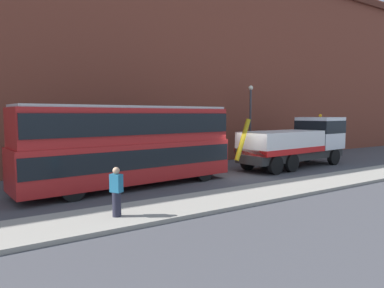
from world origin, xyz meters
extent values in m
plane|color=#424247|center=(0.00, 0.00, 0.00)|extent=(120.00, 120.00, 0.00)
cube|color=gray|center=(0.00, -4.20, 0.07)|extent=(60.00, 2.80, 0.15)
cube|color=brown|center=(0.00, 6.53, 8.00)|extent=(60.00, 1.20, 16.00)
cube|color=#2D2D2D|center=(5.48, 0.51, 0.85)|extent=(9.16, 3.00, 0.55)
cube|color=silver|center=(8.67, 0.79, 2.28)|extent=(2.82, 2.82, 2.30)
cube|color=black|center=(8.67, 0.79, 2.73)|extent=(2.85, 2.85, 0.90)
cube|color=silver|center=(4.18, 0.39, 1.83)|extent=(6.31, 3.13, 1.40)
cube|color=red|center=(4.18, 0.39, 1.31)|extent=(6.31, 3.18, 0.36)
cylinder|color=#B79914|center=(0.49, 0.07, 2.13)|extent=(1.25, 0.39, 2.52)
sphere|color=orange|center=(8.67, 0.79, 3.55)|extent=(0.24, 0.24, 0.24)
cylinder|color=black|center=(8.67, 1.91, 0.58)|extent=(1.19, 0.44, 1.16)
cylinder|color=black|center=(8.86, -0.30, 0.58)|extent=(1.19, 0.44, 1.16)
cylinder|color=black|center=(3.69, 1.47, 0.58)|extent=(1.19, 0.44, 1.16)
cylinder|color=black|center=(3.88, -0.75, 0.58)|extent=(1.19, 0.44, 1.16)
cylinder|color=black|center=(2.09, 1.32, 0.58)|extent=(1.19, 0.44, 1.16)
cylinder|color=black|center=(2.29, -0.89, 0.58)|extent=(1.19, 0.44, 1.16)
cube|color=#AD1E1E|center=(-6.48, 0.51, 1.29)|extent=(11.18, 3.46, 1.90)
cube|color=#AD1E1E|center=(-6.48, 0.51, 3.09)|extent=(10.95, 3.34, 1.70)
cube|color=black|center=(-6.48, 0.51, 1.54)|extent=(11.07, 3.50, 0.90)
cube|color=black|center=(-6.48, 0.51, 3.19)|extent=(10.85, 3.48, 1.00)
cube|color=#B2B2B2|center=(-6.48, 0.51, 4.00)|extent=(10.72, 3.22, 0.12)
cube|color=yellow|center=(-0.98, 1.00, 2.54)|extent=(0.19, 1.50, 0.44)
cylinder|color=black|center=(-2.69, 1.93, 0.52)|extent=(1.06, 0.39, 1.04)
cylinder|color=black|center=(-2.50, -0.22, 0.52)|extent=(1.06, 0.39, 1.04)
cylinder|color=black|center=(-9.86, 1.29, 0.52)|extent=(1.06, 0.39, 1.04)
cylinder|color=black|center=(-9.67, -0.86, 0.52)|extent=(1.06, 0.39, 1.04)
cylinder|color=#232333|center=(-9.10, -4.41, 0.57)|extent=(0.41, 0.41, 0.85)
cube|color=#1E6084|center=(-9.10, -4.41, 1.31)|extent=(0.42, 0.48, 0.62)
sphere|color=tan|center=(-9.10, -4.41, 1.74)|extent=(0.24, 0.24, 0.24)
cylinder|color=#38383D|center=(5.00, 4.33, 2.75)|extent=(0.16, 0.16, 5.50)
sphere|color=#EAE5C6|center=(5.00, 4.33, 5.65)|extent=(0.36, 0.36, 0.36)
camera|label=1|loc=(-13.30, -15.59, 3.65)|focal=32.52mm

